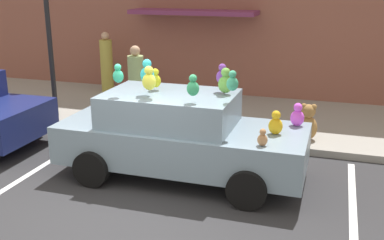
% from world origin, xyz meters
% --- Properties ---
extents(ground_plane, '(60.00, 60.00, 0.00)m').
position_xyz_m(ground_plane, '(0.00, 0.00, 0.00)').
color(ground_plane, '#2D2D30').
extents(sidewalk, '(24.00, 4.00, 0.15)m').
position_xyz_m(sidewalk, '(0.00, 5.00, 0.07)').
color(sidewalk, gray).
rests_on(sidewalk, ground).
extents(parking_stripe_front, '(0.12, 3.60, 0.01)m').
position_xyz_m(parking_stripe_front, '(3.29, 1.00, 0.00)').
color(parking_stripe_front, silver).
rests_on(parking_stripe_front, ground).
extents(parking_stripe_rear, '(0.12, 3.60, 0.01)m').
position_xyz_m(parking_stripe_rear, '(-2.37, 1.00, 0.00)').
color(parking_stripe_rear, silver).
rests_on(parking_stripe_rear, ground).
extents(plush_covered_car, '(4.36, 1.90, 2.16)m').
position_xyz_m(plush_covered_car, '(0.29, 1.26, 0.81)').
color(plush_covered_car, '#7C95A6').
rests_on(plush_covered_car, ground).
extents(teddy_bear_on_sidewalk, '(0.42, 0.35, 0.79)m').
position_xyz_m(teddy_bear_on_sidewalk, '(2.38, 3.58, 0.52)').
color(teddy_bear_on_sidewalk, '#9E723D').
rests_on(teddy_bear_on_sidewalk, sidewalk).
extents(street_lamp_post, '(0.28, 0.28, 3.59)m').
position_xyz_m(street_lamp_post, '(-3.77, 3.50, 2.37)').
color(street_lamp_post, black).
rests_on(street_lamp_post, sidewalk).
extents(pedestrian_walking_past, '(0.37, 0.37, 1.85)m').
position_xyz_m(pedestrian_walking_past, '(-1.54, 3.50, 1.01)').
color(pedestrian_walking_past, '#95AD6C').
rests_on(pedestrian_walking_past, sidewalk).
extents(pedestrian_by_lamp, '(0.37, 0.37, 1.80)m').
position_xyz_m(pedestrian_by_lamp, '(-3.74, 6.22, 0.98)').
color(pedestrian_by_lamp, '#B2A644').
rests_on(pedestrian_by_lamp, sidewalk).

